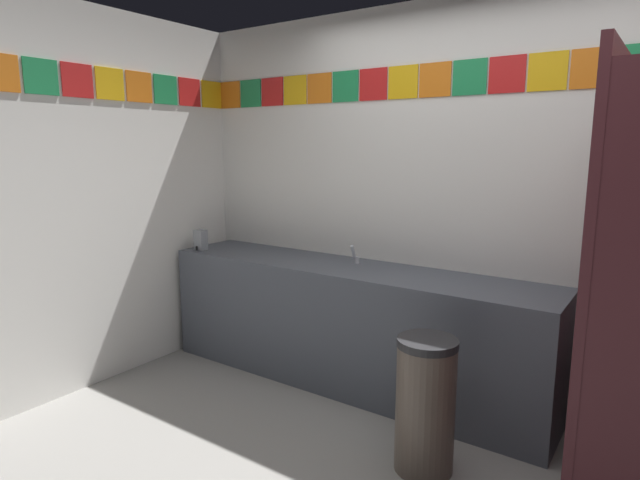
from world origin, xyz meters
The scene contains 6 objects.
wall_back centered at (0.00, 1.44, 1.29)m, with size 4.47×0.09×2.56m.
wall_side centered at (-2.28, 0.00, 1.29)m, with size 0.09×2.80×2.56m.
vanity_counter centered at (-0.79, 1.12, 0.42)m, with size 2.79×0.57×0.84m.
faucet_center centered at (-0.79, 1.20, 0.89)m, with size 0.04×0.10×0.14m.
soap_dispenser centered at (-2.06, 0.95, 0.92)m, with size 0.09×0.09×0.16m.
trash_bin centered at (0.07, 0.47, 0.35)m, with size 0.31×0.31×0.71m.
Camera 1 is at (1.04, -1.87, 1.65)m, focal length 29.56 mm.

